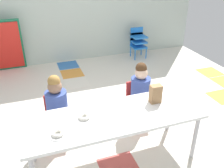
% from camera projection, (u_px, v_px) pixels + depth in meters
% --- Properties ---
extents(ground_plane, '(6.27, 5.14, 0.02)m').
position_uv_depth(ground_plane, '(98.00, 123.00, 3.60)').
color(ground_plane, silver).
extents(craft_table, '(1.95, 0.68, 0.62)m').
position_uv_depth(craft_table, '(114.00, 119.00, 2.71)').
color(craft_table, white).
rests_on(craft_table, ground_plane).
extents(seated_child_near_camera, '(0.32, 0.32, 0.92)m').
position_uv_depth(seated_child_near_camera, '(57.00, 103.00, 3.03)').
color(seated_child_near_camera, red).
rests_on(seated_child_near_camera, ground_plane).
extents(seated_child_middle_seat, '(0.32, 0.32, 0.92)m').
position_uv_depth(seated_child_middle_seat, '(140.00, 88.00, 3.36)').
color(seated_child_middle_seat, red).
rests_on(seated_child_middle_seat, ground_plane).
extents(kid_chair_blue_stack, '(0.32, 0.30, 0.68)m').
position_uv_depth(kid_chair_blue_stack, '(138.00, 41.00, 5.74)').
color(kid_chair_blue_stack, blue).
rests_on(kid_chair_blue_stack, ground_plane).
extents(paper_bag_brown, '(0.13, 0.09, 0.22)m').
position_uv_depth(paper_bag_brown, '(156.00, 94.00, 2.88)').
color(paper_bag_brown, '#9E754C').
rests_on(paper_bag_brown, craft_table).
extents(paper_plate_near_edge, '(0.18, 0.18, 0.01)m').
position_uv_depth(paper_plate_near_edge, '(58.00, 135.00, 2.39)').
color(paper_plate_near_edge, white).
rests_on(paper_plate_near_edge, craft_table).
extents(paper_plate_center_table, '(0.18, 0.18, 0.01)m').
position_uv_depth(paper_plate_center_table, '(86.00, 112.00, 2.74)').
color(paper_plate_center_table, white).
rests_on(paper_plate_center_table, craft_table).
extents(donut_powdered_on_plate, '(0.12, 0.12, 0.03)m').
position_uv_depth(donut_powdered_on_plate, '(58.00, 133.00, 2.38)').
color(donut_powdered_on_plate, white).
rests_on(donut_powdered_on_plate, craft_table).
extents(donut_powdered_loose, '(0.13, 0.13, 0.04)m').
position_uv_depth(donut_powdered_loose, '(84.00, 117.00, 2.63)').
color(donut_powdered_loose, white).
rests_on(donut_powdered_loose, craft_table).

